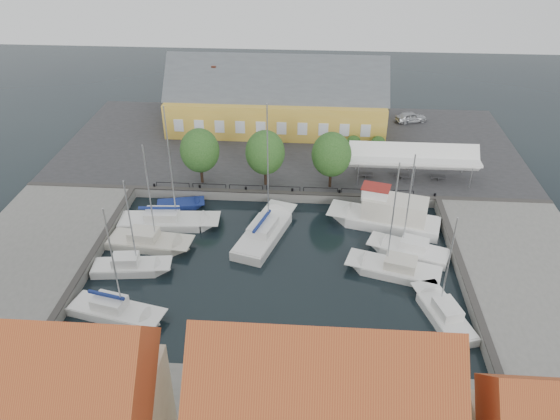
% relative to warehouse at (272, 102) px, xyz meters
% --- Properties ---
extents(ground, '(140.00, 140.00, 0.00)m').
position_rel_warehouse_xyz_m(ground, '(2.60, -28.36, -4.43)').
color(ground, black).
rests_on(ground, ground).
extents(north_quay, '(56.00, 26.00, 1.00)m').
position_rel_warehouse_xyz_m(north_quay, '(2.60, -5.36, -3.93)').
color(north_quay, '#2D2D30').
rests_on(north_quay, ground).
extents(west_quay, '(12.00, 24.00, 1.00)m').
position_rel_warehouse_xyz_m(west_quay, '(-19.40, -30.36, -3.93)').
color(west_quay, slate).
rests_on(west_quay, ground).
extents(east_quay, '(12.00, 24.00, 1.00)m').
position_rel_warehouse_xyz_m(east_quay, '(24.60, -30.36, -3.93)').
color(east_quay, slate).
rests_on(east_quay, ground).
extents(quay_edge_fittings, '(56.00, 24.72, 0.40)m').
position_rel_warehouse_xyz_m(quay_edge_fittings, '(2.62, -23.61, -3.37)').
color(quay_edge_fittings, '#383533').
rests_on(quay_edge_fittings, north_quay).
extents(warehouse, '(28.56, 14.00, 9.55)m').
position_rel_warehouse_xyz_m(warehouse, '(0.00, 0.00, 0.00)').
color(warehouse, gold).
rests_on(warehouse, north_quay).
extents(tent_canopy, '(14.00, 4.00, 2.83)m').
position_rel_warehouse_xyz_m(tent_canopy, '(16.60, -13.86, -0.74)').
color(tent_canopy, white).
rests_on(tent_canopy, north_quay).
extents(quay_trees, '(18.20, 4.20, 6.30)m').
position_rel_warehouse_xyz_m(quay_trees, '(0.60, -16.36, 0.45)').
color(quay_trees, black).
rests_on(quay_trees, north_quay).
extents(car_silver, '(4.63, 2.95, 1.47)m').
position_rel_warehouse_xyz_m(car_silver, '(18.78, 2.67, -2.69)').
color(car_silver, '#AEB1B6').
rests_on(car_silver, north_quay).
extents(car_red, '(2.82, 3.77, 1.19)m').
position_rel_warehouse_xyz_m(car_red, '(0.33, -9.61, -2.83)').
color(car_red, '#591614').
rests_on(car_red, north_quay).
extents(center_sailboat, '(5.79, 10.46, 13.76)m').
position_rel_warehouse_xyz_m(center_sailboat, '(1.29, -24.94, -4.07)').
color(center_sailboat, white).
rests_on(center_sailboat, ground).
extents(trawler, '(11.46, 5.91, 5.00)m').
position_rel_warehouse_xyz_m(trawler, '(13.33, -22.16, -3.41)').
color(trawler, white).
rests_on(trawler, ground).
extents(east_boat_a, '(7.74, 4.89, 10.66)m').
position_rel_warehouse_xyz_m(east_boat_a, '(14.93, -26.85, -4.17)').
color(east_boat_a, white).
rests_on(east_boat_a, ground).
extents(east_boat_b, '(8.62, 4.92, 11.32)m').
position_rel_warehouse_xyz_m(east_boat_b, '(13.31, -29.80, -4.17)').
color(east_boat_b, white).
rests_on(east_boat_b, ground).
extents(east_boat_c, '(4.38, 7.60, 9.56)m').
position_rel_warehouse_xyz_m(east_boat_c, '(16.45, -35.34, -4.17)').
color(east_boat_c, white).
rests_on(east_boat_c, ground).
extents(west_boat_a, '(10.25, 3.45, 13.12)m').
position_rel_warehouse_xyz_m(west_boat_a, '(-8.67, -23.51, -4.16)').
color(west_boat_a, white).
rests_on(west_boat_a, ground).
extents(west_boat_b, '(8.32, 3.56, 11.07)m').
position_rel_warehouse_xyz_m(west_boat_b, '(-9.54, -27.17, -4.17)').
color(west_boat_b, silver).
rests_on(west_boat_b, ground).
extents(west_boat_c, '(7.16, 2.99, 9.63)m').
position_rel_warehouse_xyz_m(west_boat_c, '(-10.07, -31.11, -4.17)').
color(west_boat_c, white).
rests_on(west_boat_c, ground).
extents(west_boat_d, '(8.20, 4.12, 10.70)m').
position_rel_warehouse_xyz_m(west_boat_d, '(-9.55, -36.79, -4.16)').
color(west_boat_d, white).
rests_on(west_boat_d, ground).
extents(launch_sw, '(5.72, 3.57, 0.98)m').
position_rel_warehouse_xyz_m(launch_sw, '(-9.61, -40.48, -4.34)').
color(launch_sw, white).
rests_on(launch_sw, ground).
extents(launch_nw, '(5.25, 2.98, 0.88)m').
position_rel_warehouse_xyz_m(launch_nw, '(-8.19, -19.91, -4.34)').
color(launch_nw, navy).
rests_on(launch_nw, ground).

